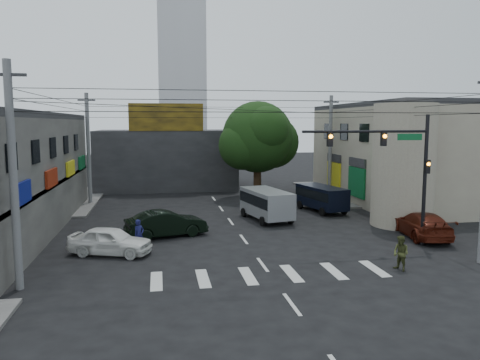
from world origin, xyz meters
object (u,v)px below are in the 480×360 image
object	(u,v)px
utility_pole_near_left	(13,177)
silver_minivan	(266,205)
white_compact	(110,241)
maroon_sedan	(422,225)
street_tree	(258,137)
utility_pole_far_right	(330,147)
dark_sedan	(166,224)
navy_van	(322,199)
utility_pole_far_left	(88,149)
traffic_gantry	(397,159)
pedestrian_olive	(401,253)
traffic_officer	(139,235)

from	to	relation	value
utility_pole_near_left	silver_minivan	bearing A→B (deg)	41.62
white_compact	maroon_sedan	world-z (taller)	maroon_sedan
street_tree	utility_pole_far_right	xyz separation A→B (m)	(6.50, -1.00, -0.87)
dark_sedan	white_compact	bearing A→B (deg)	123.35
street_tree	navy_van	world-z (taller)	street_tree
street_tree	maroon_sedan	distance (m)	18.17
street_tree	utility_pole_far_left	bearing A→B (deg)	-176.05
traffic_gantry	pedestrian_olive	bearing A→B (deg)	-114.22
dark_sedan	navy_van	xyz separation A→B (m)	(11.87, 6.07, 0.19)
white_compact	pedestrian_olive	world-z (taller)	pedestrian_olive
white_compact	silver_minivan	bearing A→B (deg)	-35.25
silver_minivan	pedestrian_olive	xyz separation A→B (m)	(3.52, -12.02, -0.25)
utility_pole_far_left	utility_pole_far_right	xyz separation A→B (m)	(21.00, 0.00, 0.00)
dark_sedan	navy_van	distance (m)	13.33
street_tree	silver_minivan	bearing A→B (deg)	-98.39
navy_van	pedestrian_olive	xyz separation A→B (m)	(-1.38, -14.47, -0.16)
white_compact	maroon_sedan	distance (m)	17.84
utility_pole_far_right	navy_van	distance (m)	8.02
street_tree	utility_pole_near_left	bearing A→B (deg)	-124.00
utility_pole_far_right	dark_sedan	xyz separation A→B (m)	(-14.93, -12.53, -3.81)
white_compact	utility_pole_far_left	bearing A→B (deg)	30.57
traffic_gantry	utility_pole_near_left	size ratio (longest dim) A/B	0.78
utility_pole_far_right	traffic_officer	size ratio (longest dim) A/B	5.54
utility_pole_far_right	silver_minivan	size ratio (longest dim) A/B	1.76
dark_sedan	utility_pole_near_left	bearing A→B (deg)	126.51
utility_pole_near_left	navy_van	bearing A→B (deg)	38.04
traffic_gantry	utility_pole_far_right	world-z (taller)	utility_pole_far_right
maroon_sedan	street_tree	bearing A→B (deg)	-59.44
maroon_sedan	navy_van	world-z (taller)	navy_van
maroon_sedan	utility_pole_far_right	bearing A→B (deg)	-81.18
utility_pole_far_left	maroon_sedan	size ratio (longest dim) A/B	1.68
maroon_sedan	traffic_gantry	bearing A→B (deg)	41.31
maroon_sedan	traffic_officer	xyz separation A→B (m)	(-16.41, -0.03, 0.07)
maroon_sedan	silver_minivan	size ratio (longest dim) A/B	1.05
white_compact	silver_minivan	xyz separation A→B (m)	(9.87, 7.02, 0.33)
maroon_sedan	navy_van	bearing A→B (deg)	-62.07
utility_pole_far_right	traffic_officer	bearing A→B (deg)	-136.95
traffic_officer	pedestrian_olive	size ratio (longest dim) A/B	1.03
utility_pole_near_left	traffic_officer	bearing A→B (deg)	48.40
street_tree	silver_minivan	distance (m)	10.95
utility_pole_far_left	white_compact	size ratio (longest dim) A/B	2.01
traffic_gantry	maroon_sedan	size ratio (longest dim) A/B	1.32
white_compact	traffic_officer	size ratio (longest dim) A/B	2.76
navy_van	utility_pole_far_left	bearing A→B (deg)	58.06
street_tree	white_compact	xyz separation A→B (m)	(-11.33, -16.94, -4.75)
traffic_gantry	utility_pole_far_right	distance (m)	17.21
utility_pole_near_left	dark_sedan	xyz separation A→B (m)	(6.07, 7.97, -3.81)
traffic_officer	pedestrian_olive	distance (m)	13.21
silver_minivan	traffic_officer	world-z (taller)	silver_minivan
utility_pole_far_left	traffic_officer	bearing A→B (deg)	-73.33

